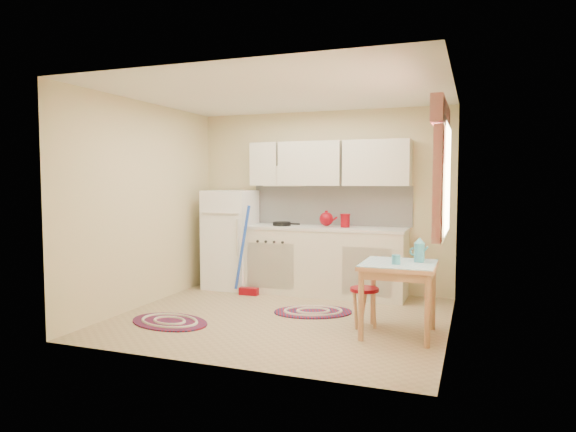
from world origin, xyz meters
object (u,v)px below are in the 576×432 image
Objects in this scene: fridge at (230,239)px; base_cabinets at (322,262)px; table at (398,299)px; stool at (364,308)px.

base_cabinets is at bearing 2.13° from fridge.
table is at bearing -50.61° from base_cabinets.
fridge is at bearing 150.55° from table.
stool is at bearing 158.61° from table.
table is (1.24, -1.51, -0.08)m from base_cabinets.
stool is at bearing -57.50° from base_cabinets.
stool is (2.22, -1.32, -0.49)m from fridge.
fridge reaches higher than base_cabinets.
fridge is 1.37m from base_cabinets.
fridge is 0.62× the size of base_cabinets.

